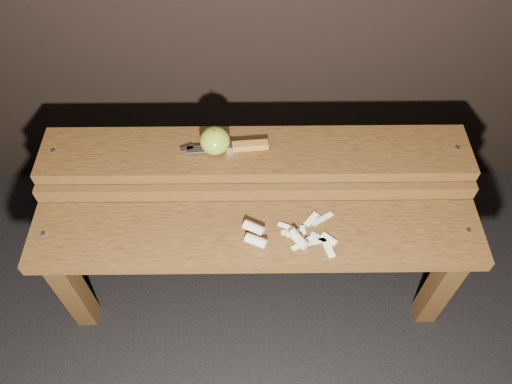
{
  "coord_description": "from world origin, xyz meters",
  "views": [
    {
      "loc": [
        -0.01,
        -0.75,
        1.53
      ],
      "look_at": [
        0.0,
        0.06,
        0.45
      ],
      "focal_mm": 35.0,
      "sensor_mm": 36.0,
      "label": 1
    }
  ],
  "objects_px": {
    "bench_front_tier": "(256,249)",
    "knife": "(239,146)",
    "apple": "(215,141)",
    "bench_rear_tier": "(256,170)"
  },
  "relations": [
    {
      "from": "bench_front_tier",
      "to": "bench_rear_tier",
      "type": "distance_m",
      "value": 0.23
    },
    {
      "from": "bench_rear_tier",
      "to": "apple",
      "type": "height_order",
      "value": "apple"
    },
    {
      "from": "bench_front_tier",
      "to": "apple",
      "type": "bearing_deg",
      "value": 115.53
    },
    {
      "from": "knife",
      "to": "apple",
      "type": "bearing_deg",
      "value": -177.21
    },
    {
      "from": "bench_rear_tier",
      "to": "knife",
      "type": "height_order",
      "value": "knife"
    },
    {
      "from": "bench_front_tier",
      "to": "knife",
      "type": "bearing_deg",
      "value": 101.05
    },
    {
      "from": "knife",
      "to": "bench_rear_tier",
      "type": "bearing_deg",
      "value": -9.28
    },
    {
      "from": "bench_rear_tier",
      "to": "apple",
      "type": "distance_m",
      "value": 0.17
    },
    {
      "from": "bench_front_tier",
      "to": "bench_rear_tier",
      "type": "relative_size",
      "value": 1.0
    },
    {
      "from": "apple",
      "to": "bench_front_tier",
      "type": "bearing_deg",
      "value": -64.47
    }
  ]
}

